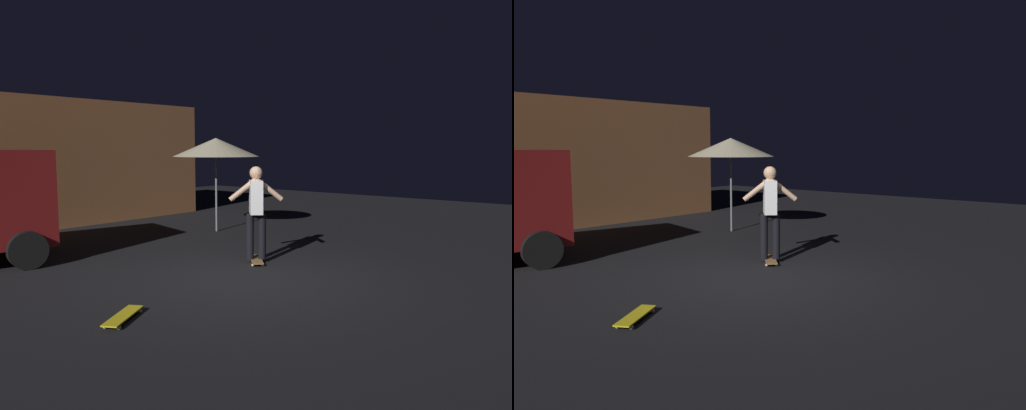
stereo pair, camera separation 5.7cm
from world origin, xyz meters
The scene contains 5 objects.
ground_plane centered at (0.00, 0.00, 0.00)m, with size 28.00×28.00×0.00m, color black.
patio_umbrella centered at (3.06, 3.55, 2.07)m, with size 2.10×2.10×2.30m.
skateboard_ridden centered at (1.01, 0.60, 0.06)m, with size 0.69×0.69×0.07m.
skateboard_spare centered at (-2.40, -0.12, 0.06)m, with size 0.78×0.56×0.07m.
skater centered at (1.01, 0.60, 1.04)m, with size 0.76×0.76×1.67m.
Camera 2 is at (-5.93, -5.16, 2.08)m, focal length 35.66 mm.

